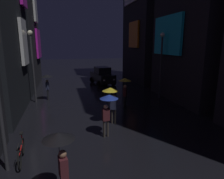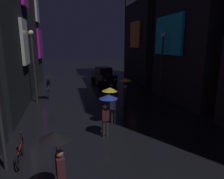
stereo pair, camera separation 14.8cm
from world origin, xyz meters
The scene contains 10 objects.
building_left_far centered at (-7.48, 21.92, 6.13)m, with size 4.25×7.81×12.27m.
pedestrian_foreground_right_yellow centered at (1.39, 11.80, 1.67)m, with size 0.90×0.90×2.12m.
pedestrian_midstreet_centre_blue centered at (-0.83, 7.51, 1.67)m, with size 0.90×0.90×2.12m.
pedestrian_far_right_black centered at (-4.09, 15.04, 1.67)m, with size 0.90×0.90×2.12m.
pedestrian_foreground_left_yellow centered at (-0.29, 9.04, 1.67)m, with size 0.90×0.90×2.12m.
pedestrian_near_crossing_black centered at (-3.06, 3.77, 1.67)m, with size 0.90×0.90×2.12m.
bicycle_parked_at_storefront centered at (-4.60, 6.23, 0.39)m, with size 0.20×1.82×0.96m.
car_distant centered at (1.55, 20.68, 0.93)m, with size 2.64×4.32×1.92m.
streetlamp_right_far centered at (5.00, 13.47, 3.36)m, with size 0.36×0.36×5.35m.
streetlamp_left_far centered at (-5.00, 14.62, 3.41)m, with size 0.36×0.36×5.45m.
Camera 2 is at (-2.74, -1.46, 4.49)m, focal length 32.00 mm.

